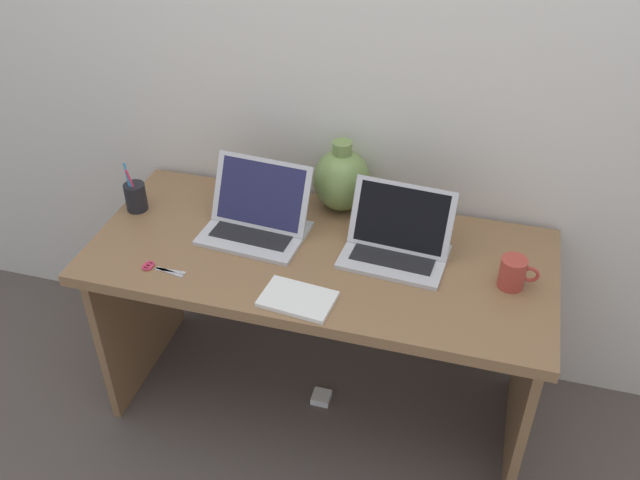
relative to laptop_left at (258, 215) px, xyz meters
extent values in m
plane|color=#564C47|center=(0.24, -0.07, -0.79)|extent=(6.00, 6.00, 0.00)
cube|color=silver|center=(0.24, 0.32, 0.41)|extent=(4.40, 0.04, 2.40)
cube|color=olive|center=(0.24, -0.07, -0.08)|extent=(1.52, 0.68, 0.04)
cube|color=olive|center=(-0.48, -0.07, -0.44)|extent=(0.03, 0.58, 0.69)
cube|color=olive|center=(0.96, -0.07, -0.44)|extent=(0.03, 0.58, 0.69)
cube|color=silver|center=(0.00, -0.03, -0.05)|extent=(0.36, 0.27, 0.01)
cube|color=black|center=(0.00, -0.03, -0.05)|extent=(0.28, 0.17, 0.00)
cube|color=silver|center=(0.00, 0.04, 0.06)|extent=(0.35, 0.14, 0.22)
cube|color=#23234C|center=(0.00, 0.04, 0.06)|extent=(0.31, 0.12, 0.19)
cube|color=silver|center=(0.48, -0.03, -0.05)|extent=(0.35, 0.26, 0.01)
cube|color=black|center=(0.48, -0.03, -0.05)|extent=(0.28, 0.16, 0.00)
cube|color=silver|center=(0.48, 0.03, 0.05)|extent=(0.34, 0.13, 0.21)
cube|color=black|center=(0.48, 0.03, 0.05)|extent=(0.30, 0.11, 0.18)
ellipsoid|color=#75934C|center=(0.24, 0.22, 0.05)|extent=(0.20, 0.20, 0.22)
cylinder|color=#75934C|center=(0.24, 0.22, 0.18)|extent=(0.07, 0.07, 0.05)
cube|color=white|center=(0.24, -0.32, -0.05)|extent=(0.23, 0.16, 0.01)
cylinder|color=#B23D33|center=(0.85, -0.07, -0.01)|extent=(0.08, 0.08, 0.10)
torus|color=#B23D33|center=(0.90, -0.07, -0.01)|extent=(0.06, 0.01, 0.06)
cylinder|color=black|center=(-0.46, 0.01, -0.01)|extent=(0.07, 0.07, 0.10)
cylinder|color=#338CBF|center=(-0.46, -0.01, 0.03)|extent=(0.03, 0.01, 0.13)
cylinder|color=#338CBF|center=(-0.47, -0.01, 0.05)|extent=(0.03, 0.03, 0.16)
cylinder|color=#D83359|center=(-0.45, -0.01, 0.04)|extent=(0.03, 0.02, 0.14)
cube|color=#B7B7BC|center=(-0.19, -0.29, -0.06)|extent=(0.10, 0.02, 0.00)
cube|color=#B7B7BC|center=(-0.19, -0.30, -0.06)|extent=(0.10, 0.03, 0.00)
torus|color=#D83359|center=(-0.27, -0.29, -0.06)|extent=(0.03, 0.04, 0.01)
torus|color=#D83359|center=(-0.27, -0.28, -0.06)|extent=(0.03, 0.03, 0.01)
cube|color=white|center=(0.24, -0.07, -0.77)|extent=(0.07, 0.07, 0.03)
camera|label=1|loc=(0.73, -1.81, 1.32)|focal=39.02mm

